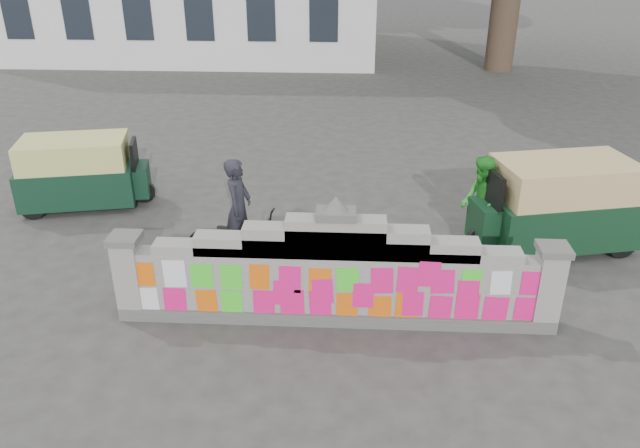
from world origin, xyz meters
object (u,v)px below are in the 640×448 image
object	(u,v)px
cyclist_rider	(240,221)
pedestrian	(481,203)
rickshaw_right	(557,204)
rickshaw_left	(81,172)
cyclist_bike	(241,240)

from	to	relation	value
cyclist_rider	pedestrian	world-z (taller)	pedestrian
rickshaw_right	rickshaw_left	bearing A→B (deg)	-21.04
rickshaw_left	cyclist_rider	bearing A→B (deg)	-44.79
cyclist_bike	pedestrian	distance (m)	4.28
cyclist_bike	rickshaw_left	world-z (taller)	rickshaw_left
cyclist_bike	cyclist_rider	size ratio (longest dim) A/B	1.12
cyclist_bike	rickshaw_left	bearing A→B (deg)	64.50
cyclist_rider	pedestrian	size ratio (longest dim) A/B	1.00
rickshaw_left	rickshaw_right	xyz separation A→B (m)	(9.19, -1.34, 0.10)
cyclist_bike	rickshaw_right	world-z (taller)	rickshaw_right
cyclist_bike	cyclist_rider	bearing A→B (deg)	0.00
cyclist_rider	rickshaw_left	xyz separation A→B (m)	(-3.69, 2.36, -0.09)
pedestrian	rickshaw_right	distance (m)	1.34
cyclist_rider	rickshaw_right	size ratio (longest dim) A/B	0.56
cyclist_bike	cyclist_rider	distance (m)	0.35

